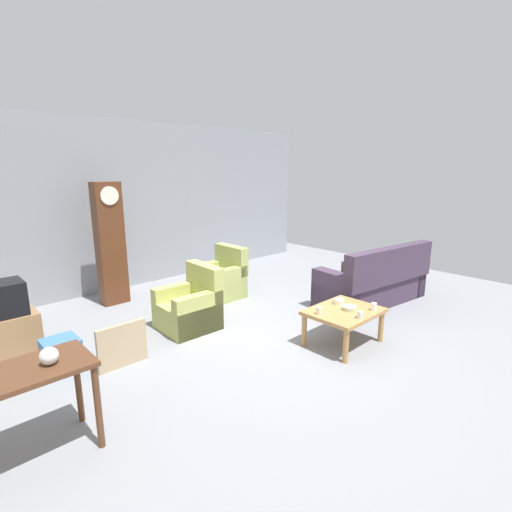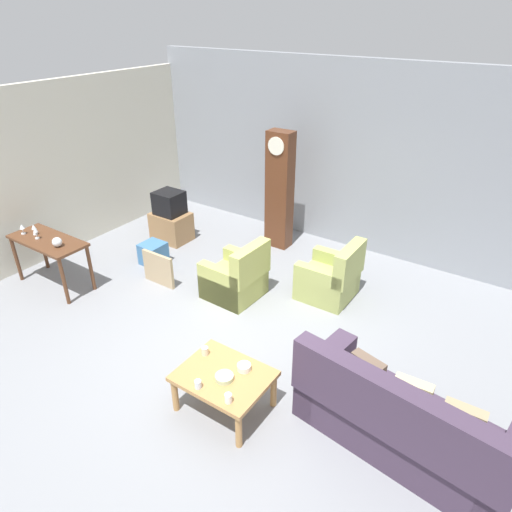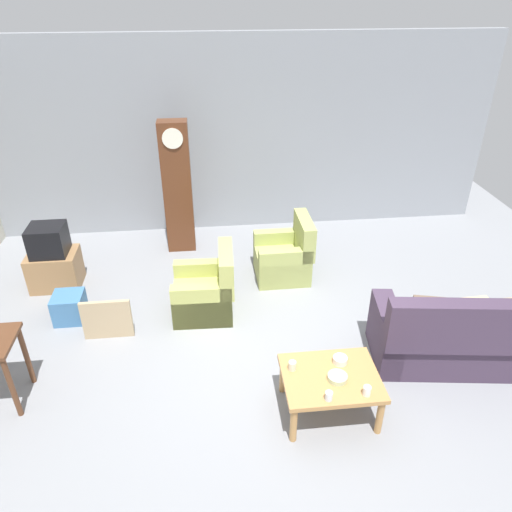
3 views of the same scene
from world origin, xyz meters
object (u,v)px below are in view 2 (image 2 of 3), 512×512
at_px(storage_box_blue, 153,253).
at_px(wine_glass_short, 35,231).
at_px(wine_glass_tall, 22,228).
at_px(armchair_olive_far, 330,279).
at_px(tv_stand_cabinet, 172,227).
at_px(couch_floral, 402,422).
at_px(coffee_table_wood, 224,379).
at_px(cup_white_porcelain, 228,398).
at_px(cup_blue_rimmed, 198,384).
at_px(console_table_dark, 49,246).
at_px(glass_dome_cloche, 57,242).
at_px(tv_crt, 169,203).
at_px(wine_glass_mid, 34,228).
at_px(bowl_shallow_green, 224,377).
at_px(cup_cream_tall, 205,351).
at_px(grandfather_clock, 280,191).
at_px(bowl_white_stacked, 244,367).
at_px(armchair_olive_near, 236,279).
at_px(framed_picture_leaning, 158,269).

bearing_deg(storage_box_blue, wine_glass_short, -122.67).
bearing_deg(wine_glass_tall, armchair_olive_far, 27.63).
relative_size(armchair_olive_far, wine_glass_tall, 5.54).
bearing_deg(storage_box_blue, tv_stand_cabinet, 113.34).
distance_m(couch_floral, storage_box_blue, 4.91).
xyz_separation_m(coffee_table_wood, tv_stand_cabinet, (-3.34, 2.73, -0.14)).
height_order(storage_box_blue, cup_white_porcelain, cup_white_porcelain).
bearing_deg(cup_blue_rimmed, console_table_dark, 167.31).
bearing_deg(coffee_table_wood, glass_dome_cloche, 172.04).
distance_m(tv_crt, wine_glass_mid, 2.32).
bearing_deg(storage_box_blue, couch_floral, -15.82).
bearing_deg(tv_crt, armchair_olive_far, -1.66).
height_order(armchair_olive_far, console_table_dark, armchair_olive_far).
relative_size(console_table_dark, cup_blue_rimmed, 14.17).
xyz_separation_m(tv_crt, bowl_shallow_green, (3.39, -2.78, -0.24)).
distance_m(coffee_table_wood, storage_box_blue, 3.53).
bearing_deg(cup_cream_tall, bowl_shallow_green, -24.30).
bearing_deg(grandfather_clock, cup_blue_rimmed, -69.64).
bearing_deg(wine_glass_mid, bowl_white_stacked, -4.72).
height_order(grandfather_clock, storage_box_blue, grandfather_clock).
distance_m(coffee_table_wood, cup_white_porcelain, 0.41).
relative_size(glass_dome_cloche, bowl_shallow_green, 0.74).
relative_size(armchair_olive_near, bowl_white_stacked, 6.25).
height_order(tv_stand_cabinet, cup_cream_tall, cup_cream_tall).
bearing_deg(wine_glass_mid, framed_picture_leaning, 29.79).
bearing_deg(coffee_table_wood, armchair_olive_near, 122.90).
relative_size(console_table_dark, glass_dome_cloche, 9.06).
bearing_deg(cup_blue_rimmed, couch_floral, 24.50).
distance_m(tv_stand_cabinet, tv_crt, 0.48).
bearing_deg(wine_glass_tall, tv_crt, 69.06).
xyz_separation_m(console_table_dark, tv_stand_cabinet, (0.41, 2.20, -0.41)).
bearing_deg(couch_floral, cup_blue_rimmed, -155.50).
bearing_deg(bowl_shallow_green, framed_picture_leaning, 148.65).
distance_m(glass_dome_cloche, wine_glass_mid, 0.63).
distance_m(glass_dome_cloche, bowl_white_stacked, 3.58).
distance_m(tv_stand_cabinet, cup_blue_rimmed, 4.44).
bearing_deg(wine_glass_mid, couch_floral, 0.20).
relative_size(framed_picture_leaning, cup_blue_rimmed, 6.54).
bearing_deg(wine_glass_mid, tv_stand_cabinet, 72.32).
relative_size(grandfather_clock, tv_crt, 4.37).
distance_m(tv_crt, framed_picture_leaning, 1.64).
distance_m(framed_picture_leaning, storage_box_blue, 0.71).
bearing_deg(cup_cream_tall, cup_blue_rimmed, -58.25).
distance_m(armchair_olive_near, storage_box_blue, 1.78).
height_order(tv_stand_cabinet, bowl_shallow_green, tv_stand_cabinet).
relative_size(glass_dome_cloche, cup_blue_rimmed, 1.56).
relative_size(tv_crt, cup_white_porcelain, 4.80).
height_order(cup_white_porcelain, bowl_shallow_green, cup_white_porcelain).
bearing_deg(couch_floral, wine_glass_mid, -179.80).
relative_size(tv_crt, glass_dome_cloche, 3.35).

